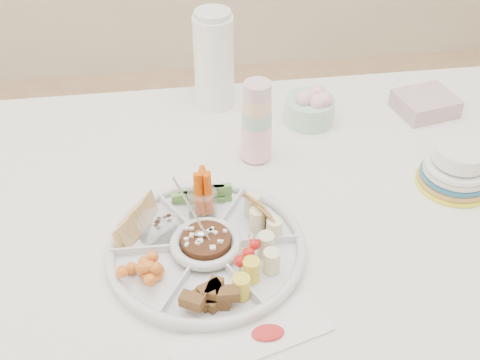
{
  "coord_description": "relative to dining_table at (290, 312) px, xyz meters",
  "views": [
    {
      "loc": [
        -0.26,
        -0.94,
        1.61
      ],
      "look_at": [
        -0.13,
        -0.03,
        0.85
      ],
      "focal_mm": 45.0,
      "sensor_mm": 36.0,
      "label": 1
    }
  ],
  "objects": [
    {
      "name": "dining_table",
      "position": [
        0.0,
        0.0,
        0.0
      ],
      "size": [
        1.52,
        1.02,
        0.76
      ],
      "primitive_type": "cube",
      "color": "white",
      "rests_on": "floor"
    },
    {
      "name": "party_tray",
      "position": [
        -0.21,
        -0.13,
        0.4
      ],
      "size": [
        0.39,
        0.39,
        0.04
      ],
      "primitive_type": "cylinder",
      "rotation": [
        0.0,
        0.0,
        -0.03
      ],
      "color": "silver",
      "rests_on": "dining_table"
    },
    {
      "name": "bean_dip",
      "position": [
        -0.21,
        -0.13,
        0.41
      ],
      "size": [
        0.1,
        0.1,
        0.04
      ],
      "primitive_type": "cylinder",
      "rotation": [
        0.0,
        0.0,
        -0.03
      ],
      "color": "#40230C",
      "rests_on": "party_tray"
    },
    {
      "name": "tortillas",
      "position": [
        -0.1,
        -0.07,
        0.42
      ],
      "size": [
        0.09,
        0.09,
        0.05
      ],
      "primitive_type": null,
      "rotation": [
        0.0,
        0.0,
        -0.03
      ],
      "color": "olive",
      "rests_on": "party_tray"
    },
    {
      "name": "carrot_cucumber",
      "position": [
        -0.21,
        0.0,
        0.44
      ],
      "size": [
        0.12,
        0.12,
        0.11
      ],
      "primitive_type": null,
      "rotation": [
        0.0,
        0.0,
        -0.03
      ],
      "color": "#D64C04",
      "rests_on": "party_tray"
    },
    {
      "name": "pita_raisins",
      "position": [
        -0.32,
        -0.06,
        0.42
      ],
      "size": [
        0.11,
        0.11,
        0.06
      ],
      "primitive_type": null,
      "rotation": [
        0.0,
        0.0,
        -0.03
      ],
      "color": "tan",
      "rests_on": "party_tray"
    },
    {
      "name": "cherries",
      "position": [
        -0.33,
        -0.19,
        0.42
      ],
      "size": [
        0.11,
        0.11,
        0.04
      ],
      "primitive_type": null,
      "rotation": [
        0.0,
        0.0,
        -0.03
      ],
      "color": "orange",
      "rests_on": "party_tray"
    },
    {
      "name": "granola_chunks",
      "position": [
        -0.22,
        -0.26,
        0.42
      ],
      "size": [
        0.11,
        0.11,
        0.05
      ],
      "primitive_type": null,
      "rotation": [
        0.0,
        0.0,
        -0.03
      ],
      "color": "#472A1A",
      "rests_on": "party_tray"
    },
    {
      "name": "banana_tomato",
      "position": [
        -0.1,
        -0.2,
        0.44
      ],
      "size": [
        0.11,
        0.11,
        0.08
      ],
      "primitive_type": null,
      "rotation": [
        0.0,
        0.0,
        -0.03
      ],
      "color": "#E3D380",
      "rests_on": "party_tray"
    },
    {
      "name": "cup_stack",
      "position": [
        -0.07,
        0.17,
        0.48
      ],
      "size": [
        0.09,
        0.09,
        0.19
      ],
      "primitive_type": "cylinder",
      "rotation": [
        0.0,
        0.0,
        -0.36
      ],
      "color": "#B6C1B3",
      "rests_on": "dining_table"
    },
    {
      "name": "thermos",
      "position": [
        -0.14,
        0.42,
        0.51
      ],
      "size": [
        0.13,
        0.13,
        0.26
      ],
      "primitive_type": "cylinder",
      "rotation": [
        0.0,
        0.0,
        -0.3
      ],
      "color": "white",
      "rests_on": "dining_table"
    },
    {
      "name": "flower_bowl",
      "position": [
        0.09,
        0.3,
        0.43
      ],
      "size": [
        0.15,
        0.15,
        0.09
      ],
      "primitive_type": "cylinder",
      "rotation": [
        0.0,
        0.0,
        0.26
      ],
      "color": "silver",
      "rests_on": "dining_table"
    },
    {
      "name": "napkin_stack",
      "position": [
        0.4,
        0.3,
        0.4
      ],
      "size": [
        0.16,
        0.15,
        0.05
      ],
      "primitive_type": "cube",
      "rotation": [
        0.0,
        0.0,
        0.21
      ],
      "color": "#C39FA5",
      "rests_on": "dining_table"
    },
    {
      "name": "plate_stack",
      "position": [
        0.35,
        0.01,
        0.43
      ],
      "size": [
        0.17,
        0.17,
        0.1
      ],
      "primitive_type": "cylinder",
      "rotation": [
        0.0,
        0.0,
        0.05
      ],
      "color": "gold",
      "rests_on": "dining_table"
    },
    {
      "name": "placemat",
      "position": [
        -0.16,
        -0.33,
        0.38
      ],
      "size": [
        0.29,
        0.17,
        0.01
      ],
      "primitive_type": "cube",
      "rotation": [
        0.0,
        0.0,
        0.28
      ],
      "color": "white",
      "rests_on": "dining_table"
    }
  ]
}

